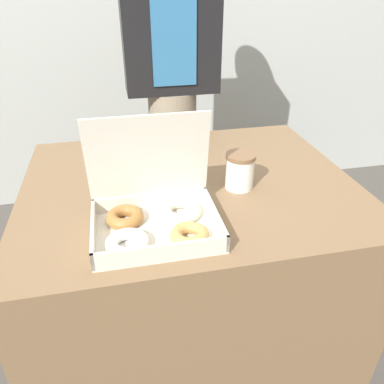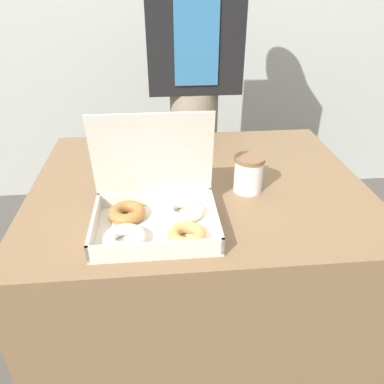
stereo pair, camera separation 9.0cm
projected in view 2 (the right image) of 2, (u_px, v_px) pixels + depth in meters
The scene contains 5 objects.
ground_plane at pixel (197, 340), 1.55m from camera, with size 14.00×14.00×0.00m, color #4C4742.
table at pixel (198, 272), 1.36m from camera, with size 1.02×0.82×0.75m.
donut_box at pixel (155, 212), 0.94m from camera, with size 0.31×0.26×0.28m.
coffee_cup at pixel (249, 174), 1.10m from camera, with size 0.09×0.09×0.11m.
person_customer at pixel (194, 80), 1.58m from camera, with size 0.38×0.22×1.66m.
Camera 2 is at (-0.12, -1.02, 1.31)m, focal length 35.00 mm.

